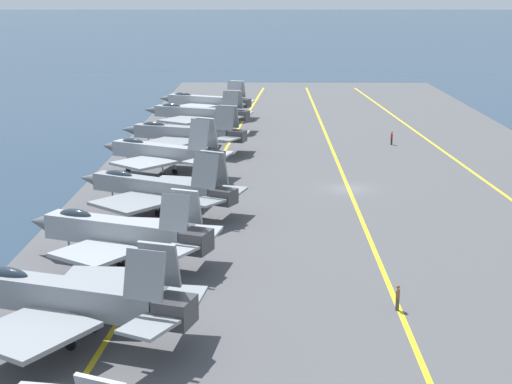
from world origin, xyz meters
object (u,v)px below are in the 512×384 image
Objects in this scene: parked_jet_fourth at (157,188)px; parked_jet_eighth at (206,101)px; parked_jet_fifth at (163,152)px; parked_jet_second at (66,297)px; parked_jet_third at (119,232)px; crew_brown_vest at (398,296)px; crew_red_vest at (392,137)px; parked_jet_sixth at (185,133)px; parked_jet_seventh at (197,113)px.

parked_jet_fourth reaches higher than parked_jet_eighth.
parked_jet_second is at bearing 179.88° from parked_jet_fifth.
parked_jet_third reaches higher than crew_brown_vest.
crew_red_vest is (33.34, -26.39, -1.32)m from parked_jet_fourth.
parked_jet_fifth is 8.79× the size of crew_red_vest.
parked_jet_fifth reaches higher than parked_jet_sixth.
parked_jet_fifth is at bearing 175.69° from parked_jet_sixth.
parked_jet_eighth is 9.59× the size of crew_brown_vest.
parked_jet_second is at bearing 102.86° from crew_brown_vest.
parked_jet_fifth is 33.46m from crew_red_vest.
parked_jet_third is 20.99m from crew_brown_vest.
parked_jet_third is at bearing 179.19° from parked_jet_eighth.
parked_jet_sixth is at bearing 20.03° from crew_brown_vest.
parked_jet_second reaches higher than parked_jet_seventh.
parked_jet_third is 54.61m from crew_red_vest.
parked_jet_fourth reaches higher than parked_jet_sixth.
parked_jet_eighth is (56.84, -0.07, 0.31)m from parked_jet_fourth.
parked_jet_fifth is 0.93× the size of parked_jet_seventh.
parked_jet_sixth is 28.53m from parked_jet_eighth.
parked_jet_second is 9.20× the size of crew_red_vest.
parked_jet_sixth is 9.59× the size of crew_red_vest.
parked_jet_seventh is at bearing -0.90° from parked_jet_sixth.
parked_jet_second reaches higher than crew_red_vest.
crew_brown_vest is (-79.38, -18.08, -1.67)m from parked_jet_eighth.
parked_jet_second is 1.00× the size of parked_jet_eighth.
parked_jet_second reaches higher than parked_jet_sixth.
parked_jet_second is at bearing 176.83° from parked_jet_fourth.
parked_jet_fourth reaches higher than crew_red_vest.
parked_jet_seventh is at bearing -2.48° from parked_jet_fifth.
parked_jet_sixth is at bearing 100.62° from crew_red_vest.
parked_jet_fifth is (28.71, 0.47, 0.20)m from parked_jet_third.
parked_jet_fourth reaches higher than parked_jet_third.
parked_jet_third is 57.88m from parked_jet_seventh.
parked_jet_eighth is at bearing -0.94° from parked_jet_seventh.
crew_brown_vest is at bearing -114.29° from parked_jet_third.
parked_jet_fourth is 56.84m from parked_jet_eighth.
crew_red_vest is at bearing -24.80° from parked_jet_second.
parked_jet_second is 0.98× the size of parked_jet_seventh.
parked_jet_seventh is at bearing -1.09° from parked_jet_second.
parked_jet_second is at bearing 155.20° from crew_red_vest.
parked_jet_fifth reaches higher than parked_jet_fourth.
parked_jet_third is at bearing -2.44° from parked_jet_second.
parked_jet_second is 1.05× the size of parked_jet_fifth.
parked_jet_third is 8.64× the size of crew_red_vest.
parked_jet_second is 41.80m from parked_jet_fifth.
parked_jet_fourth is at bearing 38.84° from crew_brown_vest.
parked_jet_fourth is 9.37× the size of crew_red_vest.
parked_jet_sixth is (42.24, -0.55, -0.05)m from parked_jet_third.
crew_brown_vest is (-55.88, 8.24, -0.04)m from crew_red_vest.
parked_jet_third is 28.71m from parked_jet_fifth.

